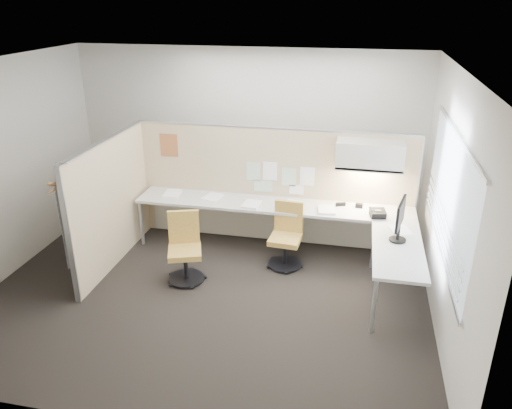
% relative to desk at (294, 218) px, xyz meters
% --- Properties ---
extents(floor, '(5.50, 4.50, 0.01)m').
position_rel_desk_xyz_m(floor, '(-0.93, -1.13, -0.61)').
color(floor, black).
rests_on(floor, ground).
extents(ceiling, '(5.50, 4.50, 0.01)m').
position_rel_desk_xyz_m(ceiling, '(-0.93, -1.13, 2.20)').
color(ceiling, white).
rests_on(ceiling, wall_back).
extents(wall_back, '(5.50, 0.02, 2.80)m').
position_rel_desk_xyz_m(wall_back, '(-0.93, 1.12, 0.80)').
color(wall_back, beige).
rests_on(wall_back, ground).
extents(wall_front, '(5.50, 0.02, 2.80)m').
position_rel_desk_xyz_m(wall_front, '(-0.93, -3.38, 0.80)').
color(wall_front, beige).
rests_on(wall_front, ground).
extents(wall_left, '(0.02, 4.50, 2.80)m').
position_rel_desk_xyz_m(wall_left, '(-3.68, -1.13, 0.80)').
color(wall_left, beige).
rests_on(wall_left, ground).
extents(wall_right, '(0.02, 4.50, 2.80)m').
position_rel_desk_xyz_m(wall_right, '(1.82, -1.13, 0.80)').
color(wall_right, beige).
rests_on(wall_right, ground).
extents(window_pane, '(0.01, 2.80, 1.30)m').
position_rel_desk_xyz_m(window_pane, '(1.79, -1.13, 0.95)').
color(window_pane, '#ABBBC7').
rests_on(window_pane, wall_right).
extents(partition_back, '(4.10, 0.06, 1.75)m').
position_rel_desk_xyz_m(partition_back, '(-0.38, 0.47, 0.27)').
color(partition_back, '#CBB28D').
rests_on(partition_back, floor).
extents(partition_left, '(0.06, 2.20, 1.75)m').
position_rel_desk_xyz_m(partition_left, '(-2.43, -0.63, 0.27)').
color(partition_left, '#CBB28D').
rests_on(partition_left, floor).
extents(desk, '(4.00, 2.07, 0.73)m').
position_rel_desk_xyz_m(desk, '(0.00, 0.00, 0.00)').
color(desk, beige).
rests_on(desk, floor).
extents(overhead_bin, '(0.90, 0.36, 0.38)m').
position_rel_desk_xyz_m(overhead_bin, '(0.97, 0.26, 0.91)').
color(overhead_bin, beige).
rests_on(overhead_bin, partition_back).
extents(task_light_strip, '(0.60, 0.06, 0.02)m').
position_rel_desk_xyz_m(task_light_strip, '(0.97, 0.26, 0.70)').
color(task_light_strip, '#FFEABF').
rests_on(task_light_strip, overhead_bin).
extents(pinned_papers, '(1.01, 0.00, 0.47)m').
position_rel_desk_xyz_m(pinned_papers, '(-0.30, 0.44, 0.43)').
color(pinned_papers, '#8CBF8C').
rests_on(pinned_papers, partition_back).
extents(poster, '(0.28, 0.00, 0.35)m').
position_rel_desk_xyz_m(poster, '(-1.98, 0.44, 0.82)').
color(poster, orange).
rests_on(poster, partition_back).
extents(chair_left, '(0.54, 0.55, 0.91)m').
position_rel_desk_xyz_m(chair_left, '(-1.31, -0.90, -0.18)').
color(chair_left, black).
rests_on(chair_left, floor).
extents(chair_right, '(0.47, 0.47, 0.89)m').
position_rel_desk_xyz_m(chair_right, '(-0.07, -0.25, -0.19)').
color(chair_right, black).
rests_on(chair_right, floor).
extents(monitor, '(0.21, 0.49, 0.52)m').
position_rel_desk_xyz_m(monitor, '(1.37, -0.69, 0.43)').
color(monitor, black).
rests_on(monitor, desk).
extents(phone, '(0.24, 0.23, 0.12)m').
position_rel_desk_xyz_m(phone, '(1.13, -0.01, 0.18)').
color(phone, black).
rests_on(phone, desk).
extents(stapler, '(0.15, 0.09, 0.05)m').
position_rel_desk_xyz_m(stapler, '(0.63, 0.27, 0.15)').
color(stapler, black).
rests_on(stapler, desk).
extents(tape_dispenser, '(0.11, 0.07, 0.06)m').
position_rel_desk_xyz_m(tape_dispenser, '(0.89, 0.26, 0.16)').
color(tape_dispenser, black).
rests_on(tape_dispenser, desk).
extents(coat_hook, '(0.18, 0.44, 1.34)m').
position_rel_desk_xyz_m(coat_hook, '(-2.51, -1.63, 0.82)').
color(coat_hook, silver).
rests_on(coat_hook, partition_left).
extents(paper_stack_0, '(0.26, 0.32, 0.03)m').
position_rel_desk_xyz_m(paper_stack_0, '(-1.87, 0.18, 0.14)').
color(paper_stack_0, white).
rests_on(paper_stack_0, desk).
extents(paper_stack_1, '(0.30, 0.35, 0.02)m').
position_rel_desk_xyz_m(paper_stack_1, '(-1.24, 0.19, 0.14)').
color(paper_stack_1, white).
rests_on(paper_stack_1, desk).
extents(paper_stack_2, '(0.26, 0.32, 0.03)m').
position_rel_desk_xyz_m(paper_stack_2, '(-0.61, 0.02, 0.14)').
color(paper_stack_2, white).
rests_on(paper_stack_2, desk).
extents(paper_stack_3, '(0.28, 0.34, 0.01)m').
position_rel_desk_xyz_m(paper_stack_3, '(-0.05, 0.17, 0.13)').
color(paper_stack_3, white).
rests_on(paper_stack_3, desk).
extents(paper_stack_4, '(0.27, 0.33, 0.03)m').
position_rel_desk_xyz_m(paper_stack_4, '(0.45, 0.05, 0.14)').
color(paper_stack_4, white).
rests_on(paper_stack_4, desk).
extents(paper_stack_5, '(0.31, 0.36, 0.02)m').
position_rel_desk_xyz_m(paper_stack_5, '(1.42, -0.41, 0.14)').
color(paper_stack_5, white).
rests_on(paper_stack_5, desk).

